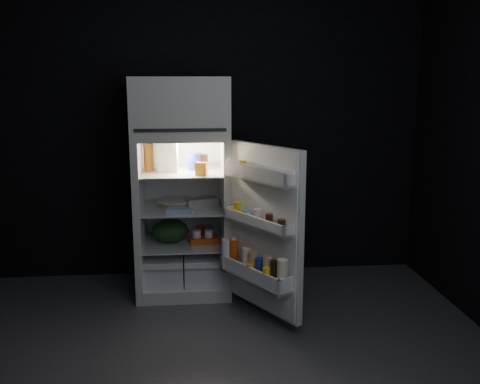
{
  "coord_description": "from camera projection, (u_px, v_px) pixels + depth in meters",
  "views": [
    {
      "loc": [
        -0.07,
        -3.05,
        1.77
      ],
      "look_at": [
        0.31,
        1.0,
        0.9
      ],
      "focal_mm": 40.0,
      "sensor_mm": 36.0,
      "label": 1
    }
  ],
  "objects": [
    {
      "name": "small_can_red",
      "position": [
        201.0,
        230.0,
        4.64
      ],
      "size": [
        0.08,
        0.08,
        0.09
      ],
      "primitive_type": "cylinder",
      "rotation": [
        0.0,
        0.0,
        0.17
      ],
      "color": "#D14B11",
      "rests_on": "refrigerator"
    },
    {
      "name": "milk_jug",
      "position": [
        168.0,
        156.0,
        4.33
      ],
      "size": [
        0.17,
        0.17,
        0.24
      ],
      "primitive_type": "cube",
      "rotation": [
        0.0,
        0.0,
        -0.07
      ],
      "color": "white",
      "rests_on": "refrigerator"
    },
    {
      "name": "pie",
      "position": [
        175.0,
        203.0,
        4.46
      ],
      "size": [
        0.33,
        0.33,
        0.04
      ],
      "primitive_type": "cylinder",
      "rotation": [
        0.0,
        0.0,
        -0.28
      ],
      "color": "tan",
      "rests_on": "refrigerator"
    },
    {
      "name": "flat_package",
      "position": [
        180.0,
        211.0,
        4.19
      ],
      "size": [
        0.22,
        0.15,
        0.04
      ],
      "primitive_type": "cube",
      "rotation": [
        0.0,
        0.0,
        -0.3
      ],
      "color": "#96B8E8",
      "rests_on": "refrigerator"
    },
    {
      "name": "yogurt_tray",
      "position": [
        204.0,
        240.0,
        4.44
      ],
      "size": [
        0.25,
        0.16,
        0.05
      ],
      "primitive_type": "cube",
      "rotation": [
        0.0,
        0.0,
        0.15
      ],
      "color": "#D14B11",
      "rests_on": "refrigerator"
    },
    {
      "name": "fridge_door",
      "position": [
        262.0,
        233.0,
        3.85
      ],
      "size": [
        0.54,
        0.71,
        1.22
      ],
      "color": "silver",
      "rests_on": "ground"
    },
    {
      "name": "floor",
      "position": [
        206.0,
        366.0,
        3.34
      ],
      "size": [
        4.0,
        3.4,
        0.0
      ],
      "primitive_type": "cube",
      "color": "#4B4B50",
      "rests_on": "ground"
    },
    {
      "name": "jam_jar",
      "position": [
        202.0,
        162.0,
        4.41
      ],
      "size": [
        0.13,
        0.13,
        0.13
      ],
      "primitive_type": "cylinder",
      "rotation": [
        0.0,
        0.0,
        0.29
      ],
      "color": "black",
      "rests_on": "refrigerator"
    },
    {
      "name": "small_carton",
      "position": [
        201.0,
        169.0,
        4.17
      ],
      "size": [
        0.1,
        0.09,
        0.1
      ],
      "primitive_type": "cube",
      "rotation": [
        0.0,
        0.0,
        -0.26
      ],
      "color": "orange",
      "rests_on": "refrigerator"
    },
    {
      "name": "small_can_silver",
      "position": [
        210.0,
        231.0,
        4.63
      ],
      "size": [
        0.07,
        0.07,
        0.09
      ],
      "primitive_type": "cylinder",
      "rotation": [
        0.0,
        0.0,
        -0.06
      ],
      "color": "silver",
      "rests_on": "refrigerator"
    },
    {
      "name": "refrigerator",
      "position": [
        182.0,
        178.0,
        4.42
      ],
      "size": [
        0.76,
        0.71,
        1.78
      ],
      "color": "silver",
      "rests_on": "ground"
    },
    {
      "name": "mayo_jar",
      "position": [
        195.0,
        162.0,
        4.39
      ],
      "size": [
        0.15,
        0.15,
        0.14
      ],
      "primitive_type": "cylinder",
      "rotation": [
        0.0,
        0.0,
        0.32
      ],
      "color": "#1C2A98",
      "rests_on": "refrigerator"
    },
    {
      "name": "produce_bag",
      "position": [
        171.0,
        231.0,
        4.45
      ],
      "size": [
        0.32,
        0.28,
        0.2
      ],
      "primitive_type": "ellipsoid",
      "rotation": [
        0.0,
        0.0,
        -0.08
      ],
      "color": "#193815",
      "rests_on": "refrigerator"
    },
    {
      "name": "wrapped_pkg",
      "position": [
        206.0,
        199.0,
        4.6
      ],
      "size": [
        0.15,
        0.14,
        0.05
      ],
      "primitive_type": "cube",
      "rotation": [
        0.0,
        0.0,
        0.43
      ],
      "color": "beige",
      "rests_on": "refrigerator"
    },
    {
      "name": "wall_back",
      "position": [
        197.0,
        127.0,
        4.72
      ],
      "size": [
        4.0,
        0.0,
        2.7
      ],
      "primitive_type": "cube",
      "color": "black",
      "rests_on": "ground"
    },
    {
      "name": "egg_carton",
      "position": [
        202.0,
        202.0,
        4.42
      ],
      "size": [
        0.28,
        0.18,
        0.07
      ],
      "primitive_type": "cube",
      "rotation": [
        0.0,
        0.0,
        0.31
      ],
      "color": "#99988B",
      "rests_on": "refrigerator"
    },
    {
      "name": "amber_bottle",
      "position": [
        149.0,
        157.0,
        4.38
      ],
      "size": [
        0.09,
        0.09,
        0.22
      ],
      "primitive_type": "cylinder",
      "rotation": [
        0.0,
        0.0,
        0.04
      ],
      "color": "#C6741F",
      "rests_on": "refrigerator"
    },
    {
      "name": "wall_front",
      "position": [
        219.0,
        240.0,
        1.41
      ],
      "size": [
        4.0,
        0.0,
        2.7
      ],
      "primitive_type": "cube",
      "color": "black",
      "rests_on": "ground"
    }
  ]
}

